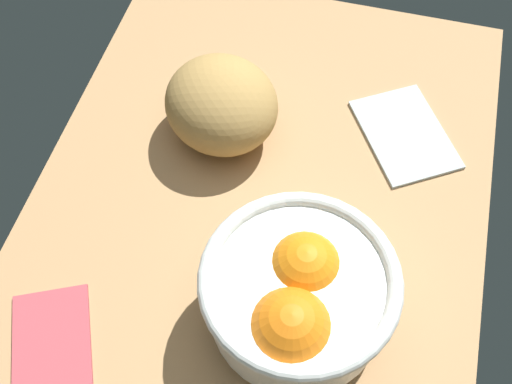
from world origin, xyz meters
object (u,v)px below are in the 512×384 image
fruit_bowl (298,296)px  bread_loaf (221,104)px  napkin_folded (405,133)px  napkin_spare (51,348)px

fruit_bowl → bread_loaf: fruit_bowl is taller
fruit_bowl → napkin_folded: 29.24cm
bread_loaf → napkin_folded: size_ratio=1.03×
fruit_bowl → napkin_spare: 26.02cm
napkin_folded → napkin_spare: same height
fruit_bowl → napkin_spare: size_ratio=1.50×
bread_loaf → napkin_spare: (-31.90, 9.20, -4.54)cm
napkin_spare → bread_loaf: bearing=-16.1°
bread_loaf → napkin_spare: size_ratio=1.10×
napkin_folded → napkin_spare: (-36.82, 31.61, -0.00)cm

